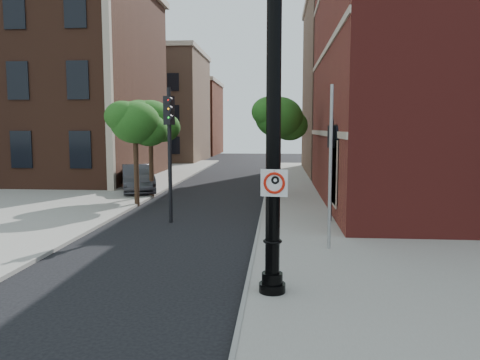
# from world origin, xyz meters

# --- Properties ---
(ground) EXTENTS (120.00, 120.00, 0.00)m
(ground) POSITION_xyz_m (0.00, 0.00, 0.00)
(ground) COLOR black
(ground) RESTS_ON ground
(sidewalk_right) EXTENTS (8.00, 60.00, 0.12)m
(sidewalk_right) POSITION_xyz_m (6.00, 10.00, 0.06)
(sidewalk_right) COLOR gray
(sidewalk_right) RESTS_ON ground
(sidewalk_left) EXTENTS (10.00, 50.00, 0.12)m
(sidewalk_left) POSITION_xyz_m (-9.00, 18.00, 0.06)
(sidewalk_left) COLOR gray
(sidewalk_left) RESTS_ON ground
(curb_edge) EXTENTS (0.10, 60.00, 0.14)m
(curb_edge) POSITION_xyz_m (2.05, 10.00, 0.07)
(curb_edge) COLOR gray
(curb_edge) RESTS_ON ground
(victorian_building) EXTENTS (18.60, 14.60, 17.95)m
(victorian_building) POSITION_xyz_m (-16.00, 23.97, 8.74)
(victorian_building) COLOR #522D1E
(victorian_building) RESTS_ON ground
(bg_building_tan_a) EXTENTS (12.00, 12.00, 12.00)m
(bg_building_tan_a) POSITION_xyz_m (-12.00, 44.00, 6.00)
(bg_building_tan_a) COLOR #89634A
(bg_building_tan_a) RESTS_ON ground
(bg_building_red) EXTENTS (12.00, 12.00, 10.00)m
(bg_building_red) POSITION_xyz_m (-12.00, 58.00, 5.00)
(bg_building_red) COLOR maroon
(bg_building_red) RESTS_ON ground
(bg_building_tan_b) EXTENTS (22.00, 14.00, 14.00)m
(bg_building_tan_b) POSITION_xyz_m (16.00, 30.00, 7.00)
(bg_building_tan_b) COLOR #89634A
(bg_building_tan_b) RESTS_ON ground
(lamppost) EXTENTS (0.59, 0.59, 7.02)m
(lamppost) POSITION_xyz_m (2.64, 0.62, 3.24)
(lamppost) COLOR black
(lamppost) RESTS_ON ground
(no_parking_sign) EXTENTS (0.58, 0.13, 0.59)m
(no_parking_sign) POSITION_xyz_m (2.67, 0.44, 2.59)
(no_parking_sign) COLOR white
(no_parking_sign) RESTS_ON ground
(parked_car) EXTENTS (3.31, 5.27, 1.64)m
(parked_car) POSITION_xyz_m (-5.42, 17.00, 0.82)
(parked_car) COLOR #313036
(parked_car) RESTS_ON ground
(traffic_signal_left) EXTENTS (0.43, 0.47, 5.32)m
(traffic_signal_left) POSITION_xyz_m (-1.52, 8.62, 3.59)
(traffic_signal_left) COLOR black
(traffic_signal_left) RESTS_ON ground
(traffic_signal_right) EXTENTS (0.33, 0.36, 4.11)m
(traffic_signal_right) POSITION_xyz_m (4.80, 8.89, 2.77)
(traffic_signal_right) COLOR black
(traffic_signal_right) RESTS_ON ground
(utility_pole) EXTENTS (0.10, 0.10, 5.02)m
(utility_pole) POSITION_xyz_m (4.29, 4.57, 2.51)
(utility_pole) COLOR #999999
(utility_pole) RESTS_ON ground
(street_tree_a) EXTENTS (2.79, 2.52, 5.03)m
(street_tree_a) POSITION_xyz_m (-4.02, 12.41, 3.97)
(street_tree_a) COLOR black
(street_tree_a) RESTS_ON ground
(street_tree_b) EXTENTS (2.91, 2.63, 5.24)m
(street_tree_b) POSITION_xyz_m (-4.05, 15.18, 4.13)
(street_tree_b) COLOR black
(street_tree_b) RESTS_ON ground
(street_tree_c) EXTENTS (2.99, 2.71, 5.40)m
(street_tree_c) POSITION_xyz_m (2.79, 15.57, 4.26)
(street_tree_c) COLOR black
(street_tree_c) RESTS_ON ground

